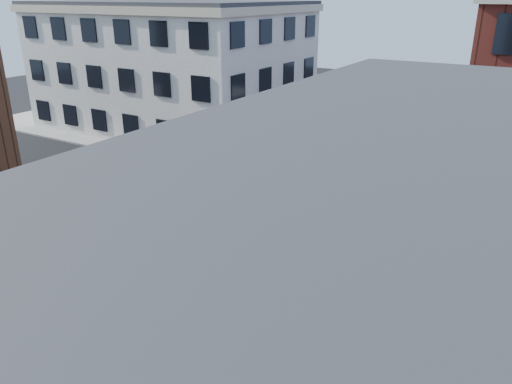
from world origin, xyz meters
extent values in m
plane|color=black|center=(0.00, 0.00, 0.00)|extent=(120.00, 120.00, 0.00)
cube|color=gray|center=(-21.00, 21.00, 0.07)|extent=(30.00, 30.00, 0.15)
cube|color=beige|center=(-19.00, 16.00, 5.50)|extent=(22.00, 16.00, 11.00)
cylinder|color=black|center=(7.50, 10.00, 0.89)|extent=(0.18, 0.18, 1.47)
cylinder|color=black|center=(7.50, 10.00, 1.62)|extent=(0.12, 0.12, 1.47)
sphere|color=#13360E|center=(7.50, 10.00, 3.30)|extent=(2.69, 2.69, 2.69)
sphere|color=#13360E|center=(7.75, 9.90, 2.75)|extent=(1.85, 1.85, 1.85)
cylinder|color=black|center=(7.50, 16.00, 0.81)|extent=(0.18, 0.18, 1.33)
cylinder|color=black|center=(7.50, 16.00, 1.48)|extent=(0.12, 0.12, 1.33)
sphere|color=#13360E|center=(7.50, 16.00, 3.00)|extent=(2.43, 2.43, 2.43)
sphere|color=#13360E|center=(7.75, 15.90, 2.51)|extent=(1.67, 1.67, 1.67)
cylinder|color=black|center=(-6.80, -6.80, 2.30)|extent=(0.12, 0.12, 4.60)
cylinder|color=black|center=(-6.80, -6.80, 0.30)|extent=(0.28, 0.28, 0.30)
cube|color=#053819|center=(-6.25, -6.80, 3.15)|extent=(1.10, 0.03, 0.22)
cube|color=#053819|center=(-6.80, -6.25, 3.40)|extent=(0.03, 1.10, 0.22)
imported|color=black|center=(-6.45, -6.70, 3.90)|extent=(0.22, 0.18, 1.10)
imported|color=black|center=(-6.90, -6.45, 3.90)|extent=(0.18, 0.22, 1.10)
cube|color=#B2B2B5|center=(9.17, -3.81, 1.68)|extent=(2.39, 2.79, 2.17)
cube|color=black|center=(8.14, -3.72, 2.07)|extent=(0.29, 2.07, 0.98)
cube|color=black|center=(11.99, -4.05, 0.54)|extent=(8.76, 1.83, 0.27)
cylinder|color=black|center=(9.07, -4.95, 0.54)|extent=(1.12, 0.47, 1.09)
cylinder|color=black|center=(9.27, -2.67, 0.54)|extent=(1.12, 0.47, 1.09)
cube|color=orange|center=(-4.54, -4.45, 0.02)|extent=(0.46, 0.46, 0.04)
cone|color=orange|center=(-4.54, -4.45, 0.34)|extent=(0.43, 0.43, 0.69)
cylinder|color=white|center=(-4.54, -4.45, 0.44)|extent=(0.27, 0.27, 0.08)
camera|label=1|loc=(12.29, -20.92, 11.87)|focal=35.00mm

